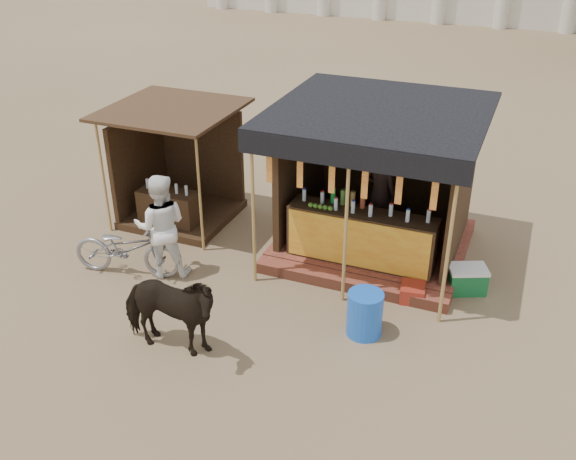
{
  "coord_description": "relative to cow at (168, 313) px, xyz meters",
  "views": [
    {
      "loc": [
        3.48,
        -7.01,
        6.11
      ],
      "look_at": [
        0.0,
        1.6,
        1.1
      ],
      "focal_mm": 40.0,
      "sensor_mm": 36.0,
      "label": 1
    }
  ],
  "objects": [
    {
      "name": "bystander",
      "position": [
        -1.24,
        1.84,
        0.25
      ],
      "size": [
        1.14,
        1.04,
        1.89
      ],
      "primitive_type": "imported",
      "rotation": [
        0.0,
        0.0,
        3.59
      ],
      "color": "white",
      "rests_on": "ground"
    },
    {
      "name": "secondary_stall",
      "position": [
        -2.23,
        3.91,
        0.16
      ],
      "size": [
        2.4,
        2.4,
        2.38
      ],
      "color": "#392714",
      "rests_on": "ground"
    },
    {
      "name": "cow",
      "position": [
        0.0,
        0.0,
        0.0
      ],
      "size": [
        1.68,
        0.85,
        1.38
      ],
      "primitive_type": "imported",
      "rotation": [
        0.0,
        0.0,
        1.63
      ],
      "color": "black",
      "rests_on": "ground"
    },
    {
      "name": "blue_barrel",
      "position": [
        2.52,
        1.49,
        -0.33
      ],
      "size": [
        0.7,
        0.7,
        0.72
      ],
      "primitive_type": "cylinder",
      "rotation": [
        0.0,
        0.0,
        0.33
      ],
      "color": "blue",
      "rests_on": "ground"
    },
    {
      "name": "red_crate",
      "position": [
        3.01,
        2.67,
        -0.55
      ],
      "size": [
        0.45,
        0.5,
        0.28
      ],
      "primitive_type": "cube",
      "rotation": [
        0.0,
        0.0,
        0.14
      ],
      "color": "maroon",
      "rests_on": "ground"
    },
    {
      "name": "ground",
      "position": [
        0.94,
        0.67,
        -0.69
      ],
      "size": [
        120.0,
        120.0,
        0.0
      ],
      "primitive_type": "plane",
      "color": "#846B4C",
      "rests_on": "ground"
    },
    {
      "name": "main_stall",
      "position": [
        1.94,
        4.03,
        0.34
      ],
      "size": [
        3.6,
        3.61,
        2.78
      ],
      "color": "#974A31",
      "rests_on": "ground"
    },
    {
      "name": "motorbike",
      "position": [
        -1.84,
        1.6,
        -0.18
      ],
      "size": [
        2.02,
        1.04,
        1.01
      ],
      "primitive_type": "imported",
      "rotation": [
        0.0,
        0.0,
        1.77
      ],
      "color": "gray",
      "rests_on": "ground"
    },
    {
      "name": "cooler",
      "position": [
        3.8,
        3.27,
        -0.46
      ],
      "size": [
        0.76,
        0.66,
        0.46
      ],
      "color": "#166631",
      "rests_on": "ground"
    }
  ]
}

